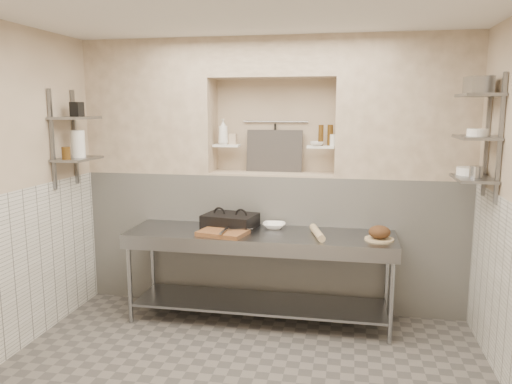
% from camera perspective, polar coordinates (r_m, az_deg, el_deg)
% --- Properties ---
extents(wall_back, '(4.00, 0.10, 2.80)m').
position_cam_1_polar(wall_back, '(5.54, 2.33, 2.36)').
color(wall_back, '#C9B397').
rests_on(wall_back, ground).
extents(wall_front, '(4.00, 0.10, 2.80)m').
position_cam_1_polar(wall_front, '(1.78, -17.49, -13.73)').
color(wall_front, '#C9B397').
rests_on(wall_front, ground).
extents(backwall_lower, '(4.00, 0.40, 1.40)m').
position_cam_1_polar(backwall_lower, '(5.43, 1.89, -5.32)').
color(backwall_lower, silver).
rests_on(backwall_lower, floor).
extents(alcove_sill, '(1.30, 0.40, 0.02)m').
position_cam_1_polar(alcove_sill, '(5.29, 1.93, 2.13)').
color(alcove_sill, '#C9B397').
rests_on(alcove_sill, backwall_lower).
extents(backwall_pillar_left, '(1.35, 0.40, 1.40)m').
position_cam_1_polar(backwall_pillar_left, '(5.61, -11.72, 9.43)').
color(backwall_pillar_left, '#C9B397').
rests_on(backwall_pillar_left, backwall_lower).
extents(backwall_pillar_right, '(1.35, 0.40, 1.40)m').
position_cam_1_polar(backwall_pillar_right, '(5.21, 16.72, 9.23)').
color(backwall_pillar_right, '#C9B397').
rests_on(backwall_pillar_right, backwall_lower).
extents(backwall_header, '(1.30, 0.40, 0.40)m').
position_cam_1_polar(backwall_header, '(5.27, 2.01, 15.07)').
color(backwall_header, '#C9B397').
rests_on(backwall_header, backwall_lower).
extents(alcove_shelf_left, '(0.28, 0.16, 0.02)m').
position_cam_1_polar(alcove_shelf_left, '(5.36, -3.36, 5.33)').
color(alcove_shelf_left, white).
rests_on(alcove_shelf_left, backwall_lower).
extents(alcove_shelf_right, '(0.28, 0.16, 0.02)m').
position_cam_1_polar(alcove_shelf_right, '(5.21, 7.42, 5.15)').
color(alcove_shelf_right, white).
rests_on(alcove_shelf_right, backwall_lower).
extents(utensil_rail, '(0.70, 0.02, 0.02)m').
position_cam_1_polar(utensil_rail, '(5.42, 2.25, 8.03)').
color(utensil_rail, gray).
rests_on(utensil_rail, wall_back).
extents(hanging_steel, '(0.02, 0.02, 0.30)m').
position_cam_1_polar(hanging_steel, '(5.40, 2.20, 6.23)').
color(hanging_steel, black).
rests_on(hanging_steel, utensil_rail).
extents(splash_panel, '(0.60, 0.08, 0.45)m').
position_cam_1_polar(splash_panel, '(5.37, 2.11, 4.70)').
color(splash_panel, '#383330').
rests_on(splash_panel, alcove_sill).
extents(shelf_rail_left_a, '(0.03, 0.03, 0.95)m').
position_cam_1_polar(shelf_rail_left_a, '(5.46, -19.99, 5.90)').
color(shelf_rail_left_a, slate).
rests_on(shelf_rail_left_a, wall_left).
extents(shelf_rail_left_b, '(0.03, 0.03, 0.95)m').
position_cam_1_polar(shelf_rail_left_b, '(5.12, -22.27, 5.56)').
color(shelf_rail_left_b, slate).
rests_on(shelf_rail_left_b, wall_left).
extents(wall_shelf_left_lower, '(0.30, 0.50, 0.02)m').
position_cam_1_polar(wall_shelf_left_lower, '(5.23, -19.70, 3.59)').
color(wall_shelf_left_lower, slate).
rests_on(wall_shelf_left_lower, wall_left).
extents(wall_shelf_left_upper, '(0.30, 0.50, 0.03)m').
position_cam_1_polar(wall_shelf_left_upper, '(5.21, -19.95, 7.97)').
color(wall_shelf_left_upper, slate).
rests_on(wall_shelf_left_upper, wall_left).
extents(shelf_rail_right_a, '(0.03, 0.03, 1.05)m').
position_cam_1_polar(shelf_rail_right_a, '(4.84, 24.90, 5.80)').
color(shelf_rail_right_a, slate).
rests_on(shelf_rail_right_a, wall_right).
extents(shelf_rail_right_b, '(0.03, 0.03, 1.05)m').
position_cam_1_polar(shelf_rail_right_b, '(4.45, 26.13, 5.46)').
color(shelf_rail_right_b, slate).
rests_on(shelf_rail_right_b, wall_right).
extents(wall_shelf_right_lower, '(0.30, 0.50, 0.02)m').
position_cam_1_polar(wall_shelf_right_lower, '(4.64, 23.57, 1.42)').
color(wall_shelf_right_lower, slate).
rests_on(wall_shelf_right_lower, wall_right).
extents(wall_shelf_right_mid, '(0.30, 0.50, 0.02)m').
position_cam_1_polar(wall_shelf_right_mid, '(4.61, 23.86, 5.73)').
color(wall_shelf_right_mid, slate).
rests_on(wall_shelf_right_mid, wall_right).
extents(wall_shelf_right_upper, '(0.30, 0.50, 0.03)m').
position_cam_1_polar(wall_shelf_right_upper, '(4.61, 24.16, 10.07)').
color(wall_shelf_right_upper, slate).
rests_on(wall_shelf_right_upper, wall_right).
extents(prep_table, '(2.60, 0.70, 0.90)m').
position_cam_1_polar(prep_table, '(4.91, 0.39, -7.61)').
color(prep_table, gray).
rests_on(prep_table, floor).
extents(panini_press, '(0.57, 0.46, 0.14)m').
position_cam_1_polar(panini_press, '(5.05, -2.97, -3.32)').
color(panini_press, black).
rests_on(panini_press, prep_table).
extents(cutting_board, '(0.50, 0.40, 0.04)m').
position_cam_1_polar(cutting_board, '(4.78, -3.81, -4.67)').
color(cutting_board, brown).
rests_on(cutting_board, prep_table).
extents(knife_blade, '(0.26, 0.12, 0.01)m').
position_cam_1_polar(knife_blade, '(4.80, -1.95, -4.23)').
color(knife_blade, gray).
rests_on(knife_blade, cutting_board).
extents(tongs, '(0.03, 0.26, 0.02)m').
position_cam_1_polar(tongs, '(4.71, -3.65, -4.41)').
color(tongs, gray).
rests_on(tongs, cutting_board).
extents(mixing_bowl, '(0.24, 0.24, 0.06)m').
position_cam_1_polar(mixing_bowl, '(5.02, 2.09, -3.87)').
color(mixing_bowl, white).
rests_on(mixing_bowl, prep_table).
extents(rolling_pin, '(0.18, 0.46, 0.07)m').
position_cam_1_polar(rolling_pin, '(4.75, 7.01, -4.64)').
color(rolling_pin, tan).
rests_on(rolling_pin, prep_table).
extents(bread_board, '(0.27, 0.27, 0.02)m').
position_cam_1_polar(bread_board, '(4.73, 13.90, -5.25)').
color(bread_board, tan).
rests_on(bread_board, prep_table).
extents(bread_loaf, '(0.20, 0.20, 0.12)m').
position_cam_1_polar(bread_loaf, '(4.71, 13.94, -4.46)').
color(bread_loaf, '#4C2D19').
rests_on(bread_loaf, bread_board).
extents(bottle_soap, '(0.11, 0.11, 0.27)m').
position_cam_1_polar(bottle_soap, '(5.32, -3.77, 6.89)').
color(bottle_soap, white).
rests_on(bottle_soap, alcove_shelf_left).
extents(jar_alcove, '(0.08, 0.08, 0.11)m').
position_cam_1_polar(jar_alcove, '(5.35, -2.66, 6.07)').
color(jar_alcove, '#C9B397').
rests_on(jar_alcove, alcove_shelf_left).
extents(bowl_alcove, '(0.15, 0.15, 0.04)m').
position_cam_1_polar(bowl_alcove, '(5.17, 6.96, 5.51)').
color(bowl_alcove, white).
rests_on(bowl_alcove, alcove_shelf_right).
extents(condiment_a, '(0.06, 0.06, 0.21)m').
position_cam_1_polar(condiment_a, '(5.23, 8.47, 6.45)').
color(condiment_a, '#462C0E').
rests_on(condiment_a, alcove_shelf_right).
extents(condiment_b, '(0.05, 0.05, 0.21)m').
position_cam_1_polar(condiment_b, '(5.20, 7.43, 6.45)').
color(condiment_b, '#462C0E').
rests_on(condiment_b, alcove_shelf_right).
extents(condiment_c, '(0.07, 0.07, 0.11)m').
position_cam_1_polar(condiment_c, '(5.22, 8.79, 5.89)').
color(condiment_c, white).
rests_on(condiment_c, alcove_shelf_right).
extents(jug_left, '(0.13, 0.13, 0.27)m').
position_cam_1_polar(jug_left, '(5.24, -19.67, 5.19)').
color(jug_left, white).
rests_on(jug_left, wall_shelf_left_lower).
extents(jar_left, '(0.08, 0.08, 0.12)m').
position_cam_1_polar(jar_left, '(5.06, -20.87, 4.17)').
color(jar_left, '#462C0E').
rests_on(jar_left, wall_shelf_left_lower).
extents(box_left_upper, '(0.11, 0.11, 0.14)m').
position_cam_1_polar(box_left_upper, '(5.24, -19.79, 8.89)').
color(box_left_upper, black).
rests_on(box_left_upper, wall_shelf_left_upper).
extents(bowl_right, '(0.22, 0.22, 0.07)m').
position_cam_1_polar(bowl_right, '(4.78, 23.22, 2.21)').
color(bowl_right, white).
rests_on(bowl_right, wall_shelf_right_lower).
extents(canister_right, '(0.10, 0.10, 0.10)m').
position_cam_1_polar(canister_right, '(4.57, 23.81, 2.09)').
color(canister_right, gray).
rests_on(canister_right, wall_shelf_right_lower).
extents(bowl_right_mid, '(0.17, 0.17, 0.06)m').
position_cam_1_polar(bowl_right_mid, '(4.58, 23.97, 6.25)').
color(bowl_right_mid, white).
rests_on(bowl_right_mid, wall_shelf_right_mid).
extents(basket_right, '(0.21, 0.25, 0.14)m').
position_cam_1_polar(basket_right, '(4.66, 24.09, 11.09)').
color(basket_right, gray).
rests_on(basket_right, wall_shelf_right_upper).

